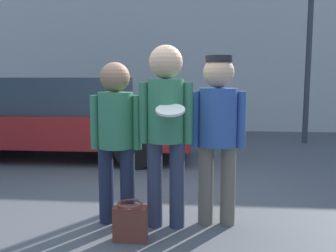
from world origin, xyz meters
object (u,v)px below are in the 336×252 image
(person_left, at_px, (116,130))
(shrub, at_px, (102,113))
(person_middle_with_frisbee, at_px, (166,120))
(person_right, at_px, (218,124))
(handbag, at_px, (130,222))
(parked_car_near, at_px, (64,117))

(person_left, relative_size, shrub, 1.51)
(person_middle_with_frisbee, distance_m, person_right, 0.52)
(shrub, bearing_deg, handbag, -72.90)
(person_middle_with_frisbee, height_order, parked_car_near, person_middle_with_frisbee)
(parked_car_near, bearing_deg, person_left, -61.18)
(parked_car_near, bearing_deg, shrub, 91.40)
(person_middle_with_frisbee, relative_size, shrub, 1.66)
(person_left, xyz_separation_m, handbag, (0.21, -0.41, -0.78))
(person_middle_with_frisbee, bearing_deg, person_right, 12.15)
(person_middle_with_frisbee, xyz_separation_m, handbag, (-0.29, -0.36, -0.90))
(person_left, distance_m, handbag, 0.91)
(person_right, relative_size, shrub, 1.57)
(handbag, bearing_deg, person_right, 30.34)
(person_left, distance_m, shrub, 6.31)
(person_left, relative_size, parked_car_near, 0.35)
(person_middle_with_frisbee, xyz_separation_m, person_right, (0.50, 0.11, -0.06))
(parked_car_near, bearing_deg, person_middle_with_frisbee, -54.96)
(person_right, xyz_separation_m, handbag, (-0.79, -0.46, -0.84))
(person_left, distance_m, person_right, 1.01)
(person_middle_with_frisbee, bearing_deg, parked_car_near, 125.04)
(person_left, xyz_separation_m, person_middle_with_frisbee, (0.50, -0.05, 0.12))
(person_right, height_order, shrub, person_right)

